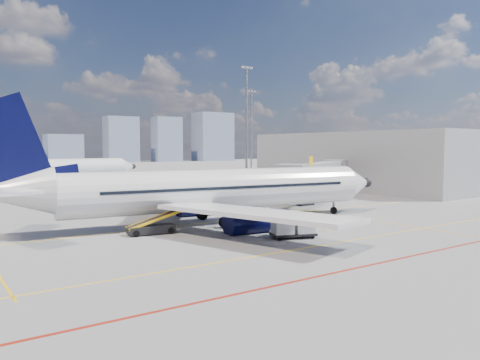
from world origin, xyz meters
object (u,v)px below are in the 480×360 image
object	(u,v)px
second_aircraft	(42,170)
baggage_tug	(287,226)
main_aircraft	(205,191)
cargo_dolly	(293,225)
belt_loader	(153,227)
ramp_worker	(329,222)

from	to	relation	value
second_aircraft	baggage_tug	world-z (taller)	second_aircraft
main_aircraft	second_aircraft	world-z (taller)	main_aircraft
cargo_dolly	belt_loader	bearing A→B (deg)	156.99
main_aircraft	second_aircraft	bearing A→B (deg)	100.76
second_aircraft	cargo_dolly	distance (m)	63.68
main_aircraft	second_aircraft	xyz separation A→B (m)	(-3.46, 53.36, 0.00)
second_aircraft	ramp_worker	size ratio (longest dim) A/B	26.16
main_aircraft	belt_loader	xyz separation A→B (m)	(-6.30, -1.87, -2.62)
main_aircraft	belt_loader	size ratio (longest dim) A/B	7.13
baggage_tug	cargo_dolly	world-z (taller)	cargo_dolly
second_aircraft	belt_loader	size ratio (longest dim) A/B	6.80
ramp_worker	second_aircraft	bearing A→B (deg)	5.86
belt_loader	ramp_worker	distance (m)	15.41
main_aircraft	cargo_dolly	distance (m)	10.50
main_aircraft	second_aircraft	distance (m)	53.47
cargo_dolly	belt_loader	world-z (taller)	belt_loader
second_aircraft	cargo_dolly	bearing A→B (deg)	-95.03
cargo_dolly	baggage_tug	bearing A→B (deg)	101.18
second_aircraft	belt_loader	distance (m)	55.36
cargo_dolly	belt_loader	size ratio (longest dim) A/B	0.68
belt_loader	ramp_worker	xyz separation A→B (m)	(13.56, -7.33, 0.15)
belt_loader	ramp_worker	bearing A→B (deg)	-21.42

